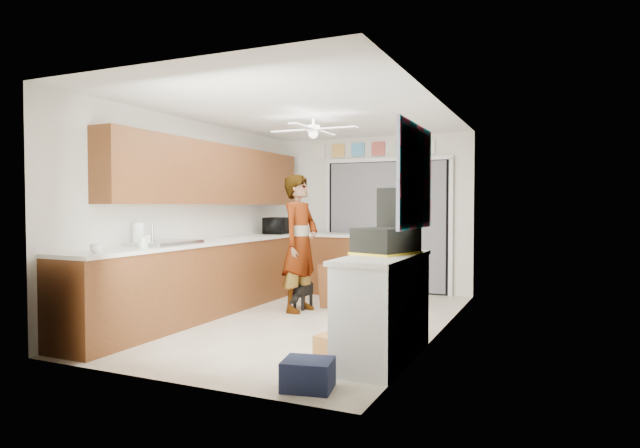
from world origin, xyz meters
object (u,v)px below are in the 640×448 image
(microwave, at_px, (277,226))
(cup, at_px, (96,248))
(paper_towel_roll, at_px, (138,234))
(suitcase, at_px, (386,241))
(navy_crate, at_px, (308,374))
(dog, at_px, (303,295))
(man, at_px, (300,243))
(cardboard_box, at_px, (338,348))

(microwave, distance_m, cup, 3.65)
(paper_towel_roll, height_order, suitcase, paper_towel_roll)
(microwave, relative_size, paper_towel_roll, 1.80)
(cup, bearing_deg, microwave, 90.99)
(paper_towel_roll, distance_m, navy_crate, 2.82)
(microwave, height_order, suitcase, microwave)
(paper_towel_roll, relative_size, navy_crate, 0.70)
(cup, height_order, dog, cup)
(microwave, xyz_separation_m, dog, (0.91, -0.94, -0.88))
(cup, relative_size, dog, 0.22)
(suitcase, xyz_separation_m, dog, (-1.67, 1.66, -0.87))
(paper_towel_roll, xyz_separation_m, suitcase, (2.74, 0.25, -0.01))
(navy_crate, bearing_deg, cup, 177.28)
(navy_crate, relative_size, man, 0.21)
(navy_crate, distance_m, man, 3.09)
(cardboard_box, bearing_deg, navy_crate, -84.90)
(navy_crate, bearing_deg, cardboard_box, 95.10)
(paper_towel_roll, bearing_deg, cup, -73.92)
(navy_crate, distance_m, dog, 3.15)
(cup, xyz_separation_m, dog, (0.84, 2.71, -0.79))
(paper_towel_roll, xyz_separation_m, dog, (1.07, 1.91, -0.88))
(man, relative_size, dog, 3.74)
(cup, distance_m, paper_towel_roll, 0.84)
(dog, bearing_deg, cardboard_box, -55.00)
(cup, xyz_separation_m, paper_towel_roll, (-0.23, 0.80, 0.09))
(cardboard_box, height_order, man, man)
(cardboard_box, bearing_deg, suitcase, 50.35)
(microwave, bearing_deg, cardboard_box, -150.63)
(dog, bearing_deg, paper_towel_roll, -117.77)
(man, distance_m, dog, 0.73)
(microwave, relative_size, cup, 4.36)
(cup, bearing_deg, man, 70.85)
(man, bearing_deg, cardboard_box, -139.76)
(paper_towel_roll, xyz_separation_m, navy_crate, (2.49, -0.91, -0.96))
(suitcase, height_order, dog, suitcase)
(navy_crate, xyz_separation_m, man, (-1.38, 2.65, 0.78))
(microwave, distance_m, dog, 1.58)
(microwave, xyz_separation_m, cardboard_box, (2.25, -2.99, -0.95))
(dog, bearing_deg, man, -75.43)
(navy_crate, xyz_separation_m, dog, (-1.42, 2.81, 0.08))
(paper_towel_roll, bearing_deg, suitcase, 5.12)
(microwave, xyz_separation_m, man, (0.95, -1.11, -0.17))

